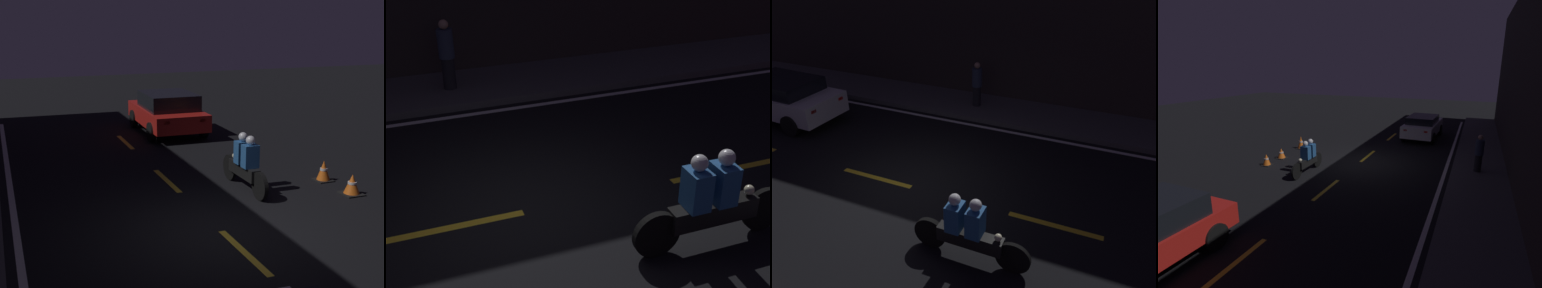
% 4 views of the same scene
% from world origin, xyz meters
% --- Properties ---
extents(ground_plane, '(56.00, 56.00, 0.00)m').
position_xyz_m(ground_plane, '(0.00, 0.00, 0.00)').
color(ground_plane, black).
extents(lane_dash_c, '(2.00, 0.14, 0.01)m').
position_xyz_m(lane_dash_c, '(-1.00, 0.00, 0.00)').
color(lane_dash_c, gold).
rests_on(lane_dash_c, ground).
extents(lane_dash_d, '(2.00, 0.14, 0.01)m').
position_xyz_m(lane_dash_d, '(3.50, 0.00, 0.00)').
color(lane_dash_d, gold).
rests_on(lane_dash_d, ground).
extents(lane_dash_e, '(2.00, 0.14, 0.01)m').
position_xyz_m(lane_dash_e, '(8.00, 0.00, 0.00)').
color(lane_dash_e, gold).
rests_on(lane_dash_e, ground).
extents(lane_solid_kerb, '(25.20, 0.14, 0.01)m').
position_xyz_m(lane_solid_kerb, '(0.00, 3.80, 0.00)').
color(lane_solid_kerb, silver).
rests_on(lane_solid_kerb, ground).
extents(taxi_red, '(4.06, 2.09, 1.46)m').
position_xyz_m(taxi_red, '(8.94, -1.78, 0.78)').
color(taxi_red, red).
rests_on(taxi_red, ground).
extents(motorcycle, '(2.32, 0.36, 1.40)m').
position_xyz_m(motorcycle, '(2.14, -1.55, 0.65)').
color(motorcycle, black).
rests_on(motorcycle, ground).
extents(traffic_cone_mid, '(0.49, 0.49, 0.49)m').
position_xyz_m(traffic_cone_mid, '(0.95, -3.77, 0.24)').
color(traffic_cone_mid, black).
rests_on(traffic_cone_mid, ground).
extents(traffic_cone_far, '(0.44, 0.44, 0.53)m').
position_xyz_m(traffic_cone_far, '(2.10, -3.76, 0.26)').
color(traffic_cone_far, black).
rests_on(traffic_cone_far, ground).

